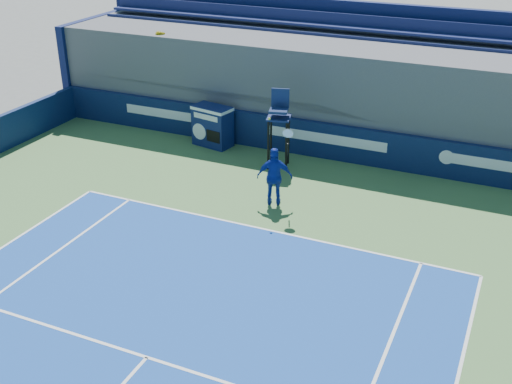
% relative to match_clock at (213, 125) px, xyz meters
% --- Properties ---
extents(back_hoarding, '(20.40, 0.21, 1.20)m').
position_rel_match_clock_xyz_m(back_hoarding, '(3.88, 0.50, -0.14)').
color(back_hoarding, '#0B1840').
rests_on(back_hoarding, ground).
extents(match_clock, '(1.43, 0.96, 1.40)m').
position_rel_match_clock_xyz_m(match_clock, '(0.00, 0.00, 0.00)').
color(match_clock, '#0F1C4E').
rests_on(match_clock, ground).
extents(umpire_chair, '(0.85, 0.85, 2.48)m').
position_rel_match_clock_xyz_m(umpire_chair, '(2.71, -0.73, 0.79)').
color(umpire_chair, black).
rests_on(umpire_chair, ground).
extents(tennis_player, '(1.06, 0.72, 2.57)m').
position_rel_match_clock_xyz_m(tennis_player, '(3.62, -3.25, 0.11)').
color(tennis_player, '#122997').
rests_on(tennis_player, apron).
extents(stadium_seating, '(21.00, 4.05, 4.40)m').
position_rel_match_clock_xyz_m(stadium_seating, '(3.87, 2.56, 1.09)').
color(stadium_seating, '#4B4B50').
rests_on(stadium_seating, ground).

